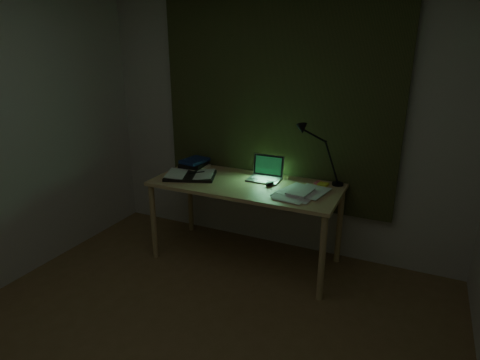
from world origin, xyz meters
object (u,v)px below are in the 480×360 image
object	(u,v)px
loose_papers	(295,190)
desk_lamp	(340,156)
open_textbook	(190,175)
laptop	(264,169)
book_stack	(195,164)
desk	(246,222)

from	to	relation	value
loose_papers	desk_lamp	xyz separation A→B (m)	(0.29, 0.31, 0.25)
open_textbook	desk_lamp	distance (m)	1.34
laptop	open_textbook	distance (m)	0.68
book_stack	loose_papers	distance (m)	1.10
book_stack	desk_lamp	bearing A→B (deg)	4.50
desk	open_textbook	distance (m)	0.66
laptop	desk_lamp	bearing A→B (deg)	11.74
open_textbook	book_stack	distance (m)	0.26
open_textbook	desk	bearing A→B (deg)	-14.22
laptop	book_stack	xyz separation A→B (m)	(-0.74, 0.04, -0.05)
open_textbook	loose_papers	world-z (taller)	open_textbook
desk	open_textbook	world-z (taller)	open_textbook
loose_papers	desk_lamp	bearing A→B (deg)	46.79
laptop	book_stack	distance (m)	0.74
desk	laptop	size ratio (longest dim) A/B	5.12
loose_papers	desk_lamp	distance (m)	0.49
desk_lamp	laptop	bearing A→B (deg)	-170.39
desk_lamp	book_stack	bearing A→B (deg)	-179.26
book_stack	loose_papers	bearing A→B (deg)	-10.63
loose_papers	open_textbook	bearing A→B (deg)	-177.80
laptop	open_textbook	xyz separation A→B (m)	(-0.65, -0.20, -0.08)
desk_lamp	loose_papers	bearing A→B (deg)	-136.96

